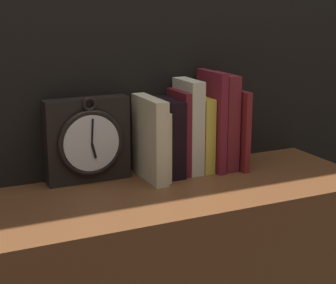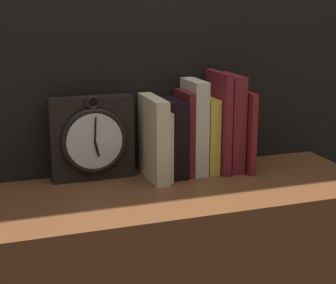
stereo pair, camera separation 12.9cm
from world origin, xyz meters
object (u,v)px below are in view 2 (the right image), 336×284
book_slot4_cream (194,127)px  book_slot5_yellow (207,134)px  book_slot2_black (174,137)px  book_slot1_cream (162,143)px  book_slot6_maroon (218,122)px  book_slot8_maroon (242,130)px  clock (92,138)px  book_slot0_cream (154,138)px  book_slot3_maroon (184,132)px  book_slot7_maroon (230,122)px

book_slot4_cream → book_slot5_yellow: 0.04m
book_slot2_black → book_slot4_cream: 0.06m
book_slot1_cream → book_slot6_maroon: (0.15, 0.00, 0.04)m
book_slot2_black → book_slot8_maroon: 0.19m
book_slot5_yellow → clock: bearing=174.7°
book_slot2_black → book_slot4_cream: book_slot4_cream is taller
book_slot0_cream → book_slot1_cream: 0.03m
book_slot1_cream → book_slot5_yellow: size_ratio=0.90×
book_slot5_yellow → book_slot6_maroon: size_ratio=0.75×
clock → book_slot0_cream: 0.15m
book_slot1_cream → book_slot8_maroon: book_slot8_maroon is taller
book_slot5_yellow → book_slot4_cream: bearing=-179.1°
book_slot3_maroon → book_slot7_maroon: 0.13m
clock → book_slot6_maroon: book_slot6_maroon is taller
clock → book_slot3_maroon: bearing=-6.7°
book_slot0_cream → book_slot2_black: book_slot0_cream is taller
book_slot0_cream → book_slot7_maroon: (0.21, 0.01, 0.02)m
book_slot1_cream → book_slot3_maroon: (0.06, 0.01, 0.02)m
book_slot6_maroon → book_slot7_maroon: 0.03m
book_slot1_cream → book_slot7_maroon: bearing=1.7°
book_slot7_maroon → book_slot8_maroon: (0.03, -0.01, -0.02)m
book_slot1_cream → book_slot5_yellow: book_slot5_yellow is taller
book_slot3_maroon → book_slot4_cream: (0.03, -0.00, 0.01)m
book_slot5_yellow → book_slot6_maroon: book_slot6_maroon is taller
book_slot6_maroon → book_slot2_black: bearing=177.7°
clock → book_slot6_maroon: size_ratio=0.83×
book_slot2_black → book_slot3_maroon: size_ratio=0.91×
book_slot3_maroon → book_slot4_cream: book_slot4_cream is taller
book_slot3_maroon → book_slot7_maroon: book_slot7_maroon is taller
book_slot0_cream → book_slot8_maroon: 0.24m
clock → book_slot3_maroon: 0.23m
book_slot4_cream → clock: bearing=173.8°
book_slot1_cream → book_slot6_maroon: book_slot6_maroon is taller
clock → book_slot4_cream: (0.26, -0.03, 0.02)m
book_slot3_maroon → book_slot4_cream: 0.03m
book_slot0_cream → book_slot3_maroon: 0.09m
book_slot4_cream → book_slot6_maroon: bearing=-7.5°
book_slot0_cream → book_slot4_cream: book_slot4_cream is taller
book_slot5_yellow → book_slot8_maroon: (0.09, -0.02, 0.01)m
book_slot0_cream → book_slot8_maroon: bearing=1.1°
book_slot0_cream → book_slot1_cream: size_ratio=1.18×
clock → book_slot6_maroon: (0.32, -0.04, 0.03)m
book_slot4_cream → book_slot7_maroon: size_ratio=0.96×
book_slot3_maroon → book_slot4_cream: bearing=-1.6°
clock → book_slot2_black: 0.20m
book_slot0_cream → book_slot7_maroon: bearing=4.0°
book_slot4_cream → book_slot8_maroon: (0.13, -0.02, -0.02)m
book_slot7_maroon → book_slot8_maroon: bearing=-18.5°
book_slot7_maroon → book_slot4_cream: bearing=177.2°
book_slot6_maroon → book_slot8_maroon: book_slot6_maroon is taller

